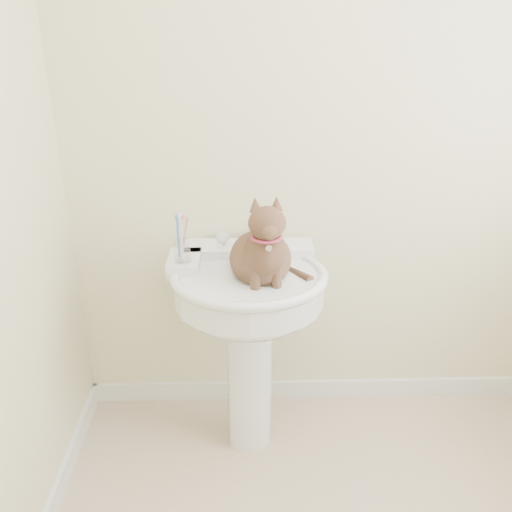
{
  "coord_description": "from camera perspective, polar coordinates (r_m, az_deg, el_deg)",
  "views": [
    {
      "loc": [
        -0.38,
        -1.04,
        1.7
      ],
      "look_at": [
        -0.33,
        0.79,
        0.89
      ],
      "focal_mm": 38.0,
      "sensor_mm": 36.0,
      "label": 1
    }
  ],
  "objects": [
    {
      "name": "wall_back",
      "position": [
        2.22,
        8.47,
        12.01
      ],
      "size": [
        2.2,
        0.0,
        2.5
      ],
      "primitive_type": null,
      "color": "beige",
      "rests_on": "ground"
    },
    {
      "name": "baseboard_back",
      "position": [
        2.72,
        6.94,
        -13.67
      ],
      "size": [
        2.2,
        0.02,
        0.09
      ],
      "primitive_type": "cube",
      "color": "white",
      "rests_on": "floor"
    },
    {
      "name": "pedestal_sink",
      "position": [
        2.12,
        -0.79,
        -5.35
      ],
      "size": [
        0.61,
        0.6,
        0.84
      ],
      "color": "white",
      "rests_on": "floor"
    },
    {
      "name": "faucet",
      "position": [
        2.16,
        -0.81,
        1.79
      ],
      "size": [
        0.28,
        0.12,
        0.14
      ],
      "color": "silver",
      "rests_on": "pedestal_sink"
    },
    {
      "name": "soap_bar",
      "position": [
        2.25,
        0.35,
        2.01
      ],
      "size": [
        0.1,
        0.07,
        0.03
      ],
      "primitive_type": "cube",
      "rotation": [
        0.0,
        0.0,
        -0.19
      ],
      "color": "orange",
      "rests_on": "pedestal_sink"
    },
    {
      "name": "toothbrush_cup",
      "position": [
        2.06,
        -7.78,
        0.65
      ],
      "size": [
        0.07,
        0.07,
        0.19
      ],
      "rotation": [
        0.0,
        0.0,
        0.12
      ],
      "color": "silver",
      "rests_on": "pedestal_sink"
    },
    {
      "name": "cat",
      "position": [
        1.98,
        0.64,
        0.25
      ],
      "size": [
        0.25,
        0.32,
        0.47
      ],
      "rotation": [
        0.0,
        0.0,
        0.14
      ],
      "color": "brown",
      "rests_on": "pedestal_sink"
    }
  ]
}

